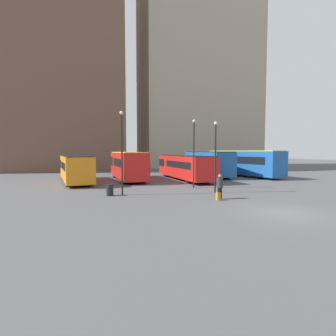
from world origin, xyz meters
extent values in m
plane|color=#4C4C4F|center=(0.00, 0.00, 0.00)|extent=(160.00, 160.00, 0.00)
cube|color=brown|center=(-12.48, 40.92, 20.43)|extent=(20.26, 15.25, 40.87)
cube|color=tan|center=(15.28, 40.92, 21.44)|extent=(25.85, 10.37, 42.89)
cube|color=orange|center=(-10.46, 18.11, 1.50)|extent=(3.48, 10.25, 2.46)
cube|color=black|center=(-10.86, 22.21, 1.81)|extent=(2.73, 2.09, 0.94)
cube|color=black|center=(-10.38, 17.21, 1.81)|extent=(3.16, 6.65, 0.74)
cube|color=black|center=(-10.46, 18.11, 2.78)|extent=(3.26, 10.03, 0.08)
cylinder|color=black|center=(-10.76, 21.21, 0.50)|extent=(2.50, 1.22, 0.99)
cylinder|color=black|center=(-10.16, 15.01, 0.50)|extent=(2.50, 1.22, 0.99)
cube|color=red|center=(-4.87, 18.49, 1.70)|extent=(2.60, 9.67, 2.82)
cube|color=black|center=(-4.87, 22.45, 2.05)|extent=(2.63, 1.78, 1.07)
cube|color=black|center=(-4.87, 17.62, 2.05)|extent=(2.63, 6.19, 0.85)
cube|color=yellow|center=(-4.87, 18.49, 3.15)|extent=(2.39, 9.48, 0.08)
cylinder|color=black|center=(-4.87, 21.48, 0.53)|extent=(2.49, 1.05, 1.05)
cylinder|color=black|center=(-4.87, 15.49, 0.53)|extent=(2.49, 1.05, 1.05)
cube|color=red|center=(1.44, 16.94, 1.50)|extent=(2.63, 11.47, 2.41)
cube|color=black|center=(1.46, 21.64, 1.80)|extent=(2.63, 2.11, 0.92)
cube|color=black|center=(1.44, 15.91, 1.80)|extent=(2.64, 7.35, 0.72)
cube|color=black|center=(1.44, 16.94, 2.75)|extent=(2.42, 11.24, 0.08)
cylinder|color=black|center=(1.46, 20.49, 0.54)|extent=(2.48, 1.10, 1.09)
cylinder|color=black|center=(1.43, 13.39, 0.54)|extent=(2.48, 1.10, 1.09)
cube|color=#1E56A3|center=(5.83, 19.50, 1.72)|extent=(3.07, 10.15, 2.85)
cube|color=black|center=(6.04, 23.60, 2.08)|extent=(2.68, 1.98, 1.08)
cube|color=black|center=(5.78, 18.60, 2.08)|extent=(2.91, 6.54, 0.86)
cube|color=black|center=(5.83, 19.50, 3.19)|extent=(2.86, 9.94, 0.08)
cylinder|color=black|center=(5.99, 22.60, 0.54)|extent=(2.50, 1.21, 1.08)
cylinder|color=black|center=(5.66, 16.39, 0.54)|extent=(2.50, 1.21, 1.08)
cube|color=#1E56A3|center=(10.46, 18.45, 1.78)|extent=(4.13, 12.15, 3.00)
cube|color=black|center=(9.79, 23.29, 2.16)|extent=(2.82, 2.52, 1.14)
cube|color=black|center=(10.61, 17.39, 2.16)|extent=(3.57, 7.91, 0.90)
cube|color=yellow|center=(10.46, 18.45, 3.32)|extent=(3.90, 11.89, 0.08)
cylinder|color=black|center=(9.95, 22.11, 0.51)|extent=(2.52, 1.35, 1.02)
cylinder|color=black|center=(10.98, 14.79, 0.51)|extent=(2.52, 1.35, 1.02)
cylinder|color=black|center=(-1.16, 4.76, 0.39)|extent=(0.18, 0.18, 0.78)
cylinder|color=black|center=(-1.00, 4.73, 0.39)|extent=(0.18, 0.18, 0.78)
cylinder|color=#2D2D33|center=(-1.08, 4.74, 1.11)|extent=(0.52, 0.52, 0.68)
sphere|color=#9E7051|center=(-1.08, 4.74, 1.58)|extent=(0.25, 0.25, 0.25)
cube|color=#B27A1E|center=(-1.42, 4.36, 0.27)|extent=(0.29, 0.43, 0.53)
cube|color=black|center=(-1.45, 4.22, 0.65)|extent=(0.12, 0.05, 0.24)
cylinder|color=black|center=(-7.15, 8.61, 3.01)|extent=(0.12, 0.12, 6.02)
sphere|color=beige|center=(-7.15, 8.61, 6.10)|extent=(0.28, 0.28, 0.28)
cylinder|color=black|center=(-0.54, 10.16, 2.91)|extent=(0.12, 0.12, 5.83)
sphere|color=beige|center=(-0.54, 10.16, 5.91)|extent=(0.28, 0.28, 0.28)
cylinder|color=black|center=(-0.03, 7.25, 2.69)|extent=(0.12, 0.12, 5.37)
sphere|color=beige|center=(-0.03, 7.25, 5.45)|extent=(0.28, 0.28, 0.28)
cylinder|color=black|center=(-8.08, 8.58, 0.42)|extent=(0.52, 0.52, 0.85)
camera|label=1|loc=(-10.37, -10.97, 3.29)|focal=28.00mm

